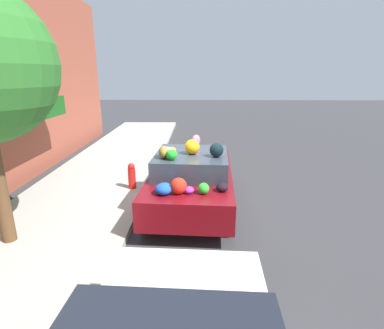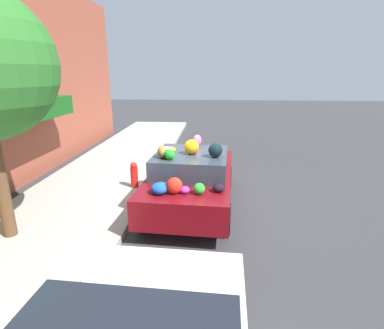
{
  "view_description": "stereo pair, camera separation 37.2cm",
  "coord_description": "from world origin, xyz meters",
  "views": [
    {
      "loc": [
        -6.71,
        -0.24,
        3.12
      ],
      "look_at": [
        0.0,
        -0.13,
        1.06
      ],
      "focal_mm": 28.0,
      "sensor_mm": 36.0,
      "label": 1
    },
    {
      "loc": [
        -6.7,
        -0.61,
        3.12
      ],
      "look_at": [
        0.0,
        -0.13,
        1.06
      ],
      "focal_mm": 28.0,
      "sensor_mm": 36.0,
      "label": 2
    }
  ],
  "objects": [
    {
      "name": "ground_plane",
      "position": [
        0.0,
        0.0,
        0.0
      ],
      "size": [
        60.0,
        60.0,
        0.0
      ],
      "primitive_type": "plane",
      "color": "#38383A"
    },
    {
      "name": "sidewalk_curb",
      "position": [
        0.0,
        2.7,
        0.07
      ],
      "size": [
        24.0,
        3.2,
        0.15
      ],
      "color": "#B2ADA3",
      "rests_on": "ground"
    },
    {
      "name": "fire_hydrant",
      "position": [
        0.79,
        1.5,
        0.49
      ],
      "size": [
        0.2,
        0.2,
        0.7
      ],
      "color": "red",
      "rests_on": "sidewalk_curb"
    },
    {
      "name": "art_car",
      "position": [
        -0.03,
        -0.12,
        0.76
      ],
      "size": [
        4.01,
        2.06,
        1.71
      ],
      "rotation": [
        0.0,
        0.0,
        -0.06
      ],
      "color": "maroon",
      "rests_on": "ground"
    }
  ]
}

